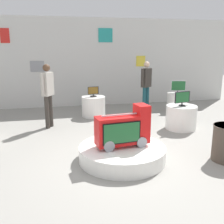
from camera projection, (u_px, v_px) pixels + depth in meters
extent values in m
plane|color=gray|center=(119.00, 161.00, 5.21)|extent=(30.00, 30.00, 0.00)
cube|color=silver|center=(86.00, 63.00, 9.95)|extent=(11.95, 0.10, 3.33)
cube|color=red|center=(5.00, 36.00, 9.08)|extent=(0.31, 0.02, 0.50)
cube|color=yellow|center=(141.00, 61.00, 10.33)|extent=(0.37, 0.02, 0.41)
cube|color=gray|center=(37.00, 66.00, 9.55)|extent=(0.50, 0.02, 0.39)
cube|color=teal|center=(105.00, 35.00, 9.81)|extent=(0.54, 0.02, 0.51)
cylinder|color=white|center=(122.00, 153.00, 5.23)|extent=(1.74, 1.74, 0.30)
cylinder|color=gray|center=(106.00, 143.00, 5.06)|extent=(0.27, 0.44, 0.22)
cylinder|color=gray|center=(138.00, 139.00, 5.28)|extent=(0.27, 0.44, 0.22)
cube|color=red|center=(122.00, 130.00, 5.12)|extent=(1.10, 0.50, 0.56)
cube|color=red|center=(142.00, 109.00, 5.16)|extent=(0.28, 0.39, 0.20)
cube|color=black|center=(122.00, 133.00, 4.91)|extent=(0.76, 0.11, 0.42)
cube|color=#1E5B2D|center=(122.00, 133.00, 4.91)|extent=(0.72, 0.11, 0.38)
cube|color=#B2B2B7|center=(123.00, 114.00, 5.04)|extent=(0.85, 0.14, 0.02)
cylinder|color=white|center=(177.00, 102.00, 9.31)|extent=(0.73, 0.73, 0.66)
cylinder|color=black|center=(178.00, 93.00, 9.23)|extent=(0.17, 0.17, 0.02)
cylinder|color=black|center=(178.00, 91.00, 9.22)|extent=(0.04, 0.04, 0.06)
cube|color=silver|center=(178.00, 86.00, 9.17)|extent=(0.51, 0.17, 0.36)
cube|color=#1E5B2D|center=(178.00, 86.00, 9.15)|extent=(0.46, 0.14, 0.32)
cylinder|color=white|center=(94.00, 106.00, 8.60)|extent=(0.77, 0.77, 0.66)
cylinder|color=black|center=(93.00, 96.00, 8.52)|extent=(0.22, 0.22, 0.02)
cylinder|color=black|center=(93.00, 95.00, 8.51)|extent=(0.04, 0.04, 0.06)
cube|color=black|center=(93.00, 90.00, 8.48)|extent=(0.37, 0.14, 0.25)
cube|color=brown|center=(93.00, 90.00, 8.45)|extent=(0.33, 0.10, 0.22)
cylinder|color=white|center=(181.00, 117.00, 7.25)|extent=(0.85, 0.85, 0.66)
cylinder|color=black|center=(182.00, 105.00, 7.17)|extent=(0.18, 0.18, 0.02)
cylinder|color=black|center=(182.00, 104.00, 7.16)|extent=(0.04, 0.04, 0.07)
cube|color=black|center=(182.00, 97.00, 7.11)|extent=(0.49, 0.16, 0.31)
cube|color=#1E5B2D|center=(183.00, 97.00, 7.09)|extent=(0.45, 0.13, 0.28)
cylinder|color=#194751|center=(147.00, 99.00, 9.21)|extent=(0.12, 0.12, 0.90)
cylinder|color=#194751|center=(144.00, 100.00, 9.06)|extent=(0.12, 0.12, 0.90)
cube|color=#38332D|center=(146.00, 78.00, 8.95)|extent=(0.42, 0.39, 0.65)
sphere|color=beige|center=(147.00, 64.00, 8.84)|extent=(0.20, 0.20, 0.20)
cylinder|color=#38332D|center=(150.00, 76.00, 9.13)|extent=(0.08, 0.08, 0.58)
cylinder|color=#38332D|center=(143.00, 77.00, 8.76)|extent=(0.08, 0.08, 0.58)
cylinder|color=#38332D|center=(51.00, 111.00, 7.44)|extent=(0.12, 0.12, 0.93)
cylinder|color=#38332D|center=(47.00, 112.00, 7.26)|extent=(0.12, 0.12, 0.93)
cube|color=#B2ADA3|center=(47.00, 84.00, 7.16)|extent=(0.36, 0.43, 0.64)
sphere|color=brown|center=(46.00, 68.00, 7.06)|extent=(0.20, 0.20, 0.20)
cylinder|color=#B2ADA3|center=(52.00, 82.00, 7.38)|extent=(0.08, 0.08, 0.57)
cylinder|color=#B2ADA3|center=(43.00, 84.00, 6.93)|extent=(0.08, 0.08, 0.57)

